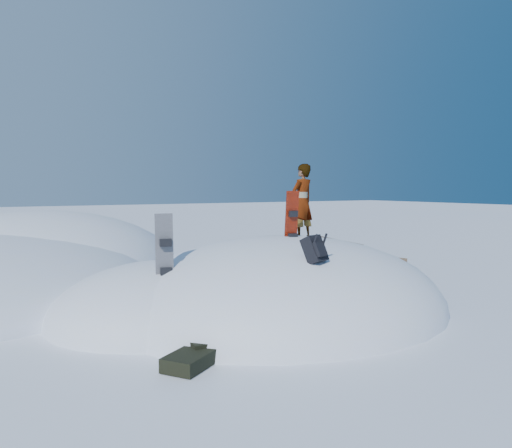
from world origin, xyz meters
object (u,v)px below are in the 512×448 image
snowboard_red (291,228)px  backpack (315,250)px  snowboard_dark (165,260)px  person (302,202)px

snowboard_red → backpack: snowboard_red is taller
snowboard_red → backpack: (-0.62, -1.58, -0.23)m
snowboard_dark → backpack: 2.57m
snowboard_dark → backpack: snowboard_dark is taller
backpack → person: bearing=42.7°
snowboard_red → person: size_ratio=0.92×
snowboard_dark → backpack: (2.10, -1.47, 0.21)m
snowboard_dark → person: size_ratio=0.99×
snowboard_red → person: person is taller
snowboard_dark → snowboard_red: bearing=15.7°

